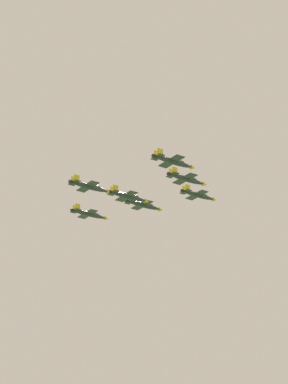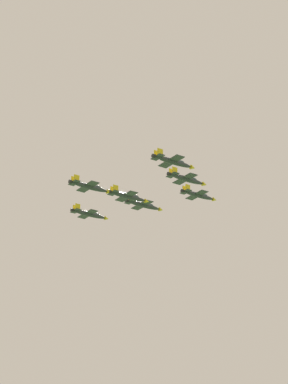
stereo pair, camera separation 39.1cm
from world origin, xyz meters
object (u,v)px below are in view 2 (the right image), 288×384
object	(u,v)px
jet_slot_rear	(128,196)
jet_trailing	(90,187)
jet_right_outer	(173,162)
jet_right_wingman	(187,179)
jet_lead	(198,195)
jet_left_outer	(89,214)
jet_left_wingman	(144,205)

from	to	relation	value
jet_slot_rear	jet_trailing	xyz separation A→B (m)	(-13.16, 4.34, -0.13)
jet_slot_rear	jet_right_outer	bearing A→B (deg)	-89.07
jet_right_wingman	jet_right_outer	xyz separation A→B (m)	(-16.85, -6.85, -2.34)
jet_lead	jet_trailing	distance (m)	42.19
jet_right_wingman	jet_left_outer	world-z (taller)	jet_right_wingman
jet_right_wingman	jet_slot_rear	distance (m)	18.88
jet_lead	jet_left_wingman	size ratio (longest dim) A/B	0.97
jet_lead	jet_right_outer	distance (m)	36.63
jet_left_outer	jet_right_wingman	bearing A→B (deg)	-69.07
jet_right_outer	jet_slot_rear	world-z (taller)	jet_right_outer
jet_lead	jet_slot_rear	xyz separation A→B (m)	(-26.32, 8.68, -7.06)
jet_lead	jet_trailing	world-z (taller)	jet_lead
jet_left_wingman	jet_right_outer	xyz separation A→B (m)	(-24.22, -29.22, -1.56)
jet_lead	jet_slot_rear	distance (m)	28.60
jet_left_outer	jet_trailing	bearing A→B (deg)	-120.95
jet_left_wingman	jet_trailing	size ratio (longest dim) A/B	1.02
jet_left_wingman	jet_left_outer	size ratio (longest dim) A/B	1.03
jet_left_outer	jet_trailing	size ratio (longest dim) A/B	0.99
jet_trailing	jet_slot_rear	bearing A→B (deg)	-0.52
jet_right_wingman	jet_slot_rear	size ratio (longest dim) A/B	1.03
jet_right_outer	jet_trailing	distance (m)	27.48
jet_lead	jet_left_wingman	xyz separation A→B (m)	(-9.47, 15.52, -2.78)
jet_left_outer	jet_trailing	distance (m)	27.40
jet_slot_rear	jet_trailing	bearing A→B (deg)	-179.08
jet_trailing	jet_right_outer	bearing A→B (deg)	-60.05
jet_right_outer	jet_trailing	size ratio (longest dim) A/B	1.03
jet_left_wingman	jet_trailing	world-z (taller)	jet_left_wingman
jet_left_wingman	jet_left_outer	distance (m)	18.35
jet_slot_rear	jet_left_outer	bearing A→B (deg)	90.93
jet_left_wingman	jet_left_outer	bearing A→B (deg)	139.25
jet_trailing	jet_left_wingman	bearing A→B (deg)	22.51
jet_right_outer	jet_lead	bearing A→B (deg)	40.27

